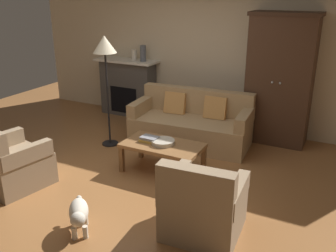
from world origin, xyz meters
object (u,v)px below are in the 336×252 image
Objects in this scene: armoire at (280,80)px; coffee_table at (163,147)px; fireplace at (128,87)px; fruit_bowl at (163,142)px; armchair_near_left at (10,164)px; couch at (191,125)px; mantel_vase_slate at (143,53)px; book_stack at (149,139)px; mantel_vase_cream at (134,55)px; floor_lamp at (105,51)px; armchair_near_right at (203,207)px; dog at (79,213)px.

armoire is 1.91× the size of coffee_table.
fruit_bowl is (1.81, -1.93, -0.12)m from fireplace.
coffee_table is 1.99m from armchair_near_left.
coffee_table is at bearing -86.72° from couch.
couch is 1.84m from mantel_vase_slate.
mantel_vase_cream is at bearing 126.41° from book_stack.
fireplace is at bearing 94.54° from armchair_near_left.
mantel_vase_cream is at bearing -5.69° from fireplace.
fireplace is 3.93× the size of fruit_bowl.
fireplace reaches higher than book_stack.
armchair_near_left is 2.13m from floor_lamp.
armchair_near_right is (2.46, -2.98, -0.95)m from mantel_vase_slate.
armoire is at bearing -1.34° from mantel_vase_slate.
mantel_vase_cream is at bearing 91.32° from armchair_near_left.
mantel_vase_cream is (-1.63, 1.92, 0.86)m from coffee_table.
coffee_table is 1.66m from dog.
fireplace is 4.14m from armchair_near_right.
fruit_bowl is 2.53m from mantel_vase_slate.
mantel_vase_slate reaches higher than mantel_vase_cream.
couch is (1.74, -0.80, -0.25)m from fireplace.
fruit_bowl is 0.18× the size of floor_lamp.
couch is 6.16× the size of fruit_bowl.
dog is at bearing -66.97° from mantel_vase_cream.
floor_lamp is at bearing 145.97° from armchair_near_right.
floor_lamp is (-1.23, 0.47, 1.16)m from coffee_table.
fireplace is 3.21m from armchair_near_left.
armchair_near_right is 2.98m from floor_lamp.
armoire reaches higher than armchair_near_left.
fireplace is at bearing 133.42° from armchair_near_right.
couch is 1.79× the size of coffee_table.
armoire reaches higher than dog.
mantel_vase_cream is 4.00m from dog.
armoire is at bearing 87.79° from armchair_near_right.
book_stack is (1.60, -1.95, -0.11)m from fireplace.
mantel_vase_slate reaches higher than couch.
armoire is 8.18× the size of book_stack.
fireplace is at bearing 155.36° from couch.
floor_lamp is (-1.24, 0.46, 1.08)m from fruit_bowl.
floor_lamp is (0.58, -1.47, 0.96)m from fireplace.
book_stack is at bearing -53.59° from mantel_vase_cream.
armoire is 1.59m from couch.
fruit_bowl is at bearing 2.92° from book_stack.
fruit_bowl is at bearing 86.00° from dog.
mantel_vase_cream is (0.18, -0.02, 0.65)m from fireplace.
mantel_vase_cream reaches higher than fruit_bowl.
mantel_vase_cream is at bearing 105.29° from floor_lamp.
armchair_near_right is (1.02, -1.06, -0.13)m from fruit_bowl.
floor_lamp is (0.32, 1.71, 1.21)m from armchair_near_left.
coffee_table is at bearing -155.10° from fruit_bowl.
armoire is 3.01m from armchair_near_right.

